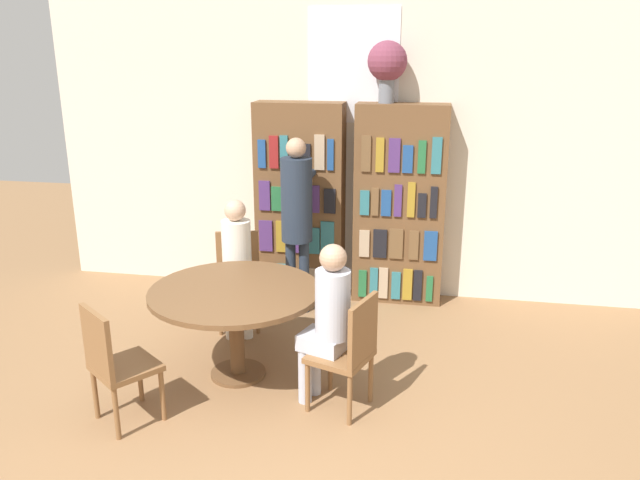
# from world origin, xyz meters

# --- Properties ---
(wall_back) EXTENTS (6.40, 0.07, 3.00)m
(wall_back) POSITION_xyz_m (0.00, 3.59, 1.51)
(wall_back) COLOR beige
(wall_back) RESTS_ON ground_plane
(bookshelf_left) EXTENTS (0.90, 0.34, 2.01)m
(bookshelf_left) POSITION_xyz_m (-0.51, 3.39, 1.00)
(bookshelf_left) COLOR brown
(bookshelf_left) RESTS_ON ground_plane
(bookshelf_right) EXTENTS (0.90, 0.34, 2.01)m
(bookshelf_right) POSITION_xyz_m (0.51, 3.39, 1.00)
(bookshelf_right) COLOR brown
(bookshelf_right) RESTS_ON ground_plane
(flower_vase) EXTENTS (0.38, 0.38, 0.58)m
(flower_vase) POSITION_xyz_m (0.34, 3.40, 2.37)
(flower_vase) COLOR slate
(flower_vase) RESTS_ON bookshelf_right
(reading_table) EXTENTS (1.33, 1.33, 0.74)m
(reading_table) POSITION_xyz_m (-0.63, 1.56, 0.63)
(reading_table) COLOR brown
(reading_table) RESTS_ON ground_plane
(chair_near_camera) EXTENTS (0.56, 0.56, 0.88)m
(chair_near_camera) POSITION_xyz_m (-1.24, 0.76, 0.49)
(chair_near_camera) COLOR brown
(chair_near_camera) RESTS_ON ground_plane
(chair_left_side) EXTENTS (0.50, 0.50, 0.88)m
(chair_left_side) POSITION_xyz_m (-0.92, 2.52, 0.49)
(chair_left_side) COLOR brown
(chair_left_side) RESTS_ON ground_plane
(chair_far_side) EXTENTS (0.51, 0.51, 0.88)m
(chair_far_side) POSITION_xyz_m (0.31, 1.22, 0.49)
(chair_far_side) COLOR brown
(chair_far_side) RESTS_ON ground_plane
(seated_reader_left) EXTENTS (0.34, 0.40, 1.24)m
(seated_reader_left) POSITION_xyz_m (-0.87, 2.35, 0.70)
(seated_reader_left) COLOR silver
(seated_reader_left) RESTS_ON ground_plane
(seated_reader_right) EXTENTS (0.39, 0.34, 1.24)m
(seated_reader_right) POSITION_xyz_m (0.14, 1.28, 0.70)
(seated_reader_right) COLOR #B2B7C6
(seated_reader_right) RESTS_ON ground_plane
(librarian_standing) EXTENTS (0.30, 0.57, 1.73)m
(librarian_standing) POSITION_xyz_m (-0.43, 2.89, 1.06)
(librarian_standing) COLOR #232D3D
(librarian_standing) RESTS_ON ground_plane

